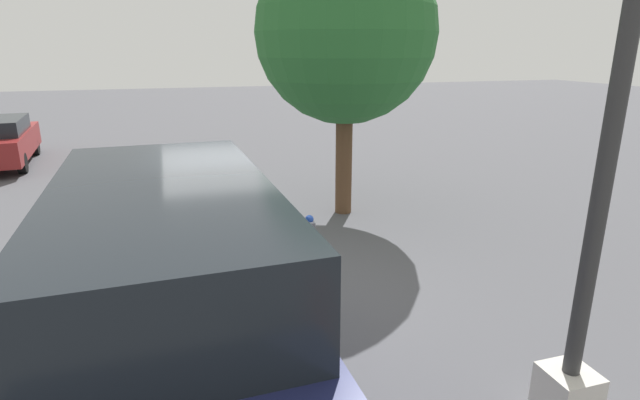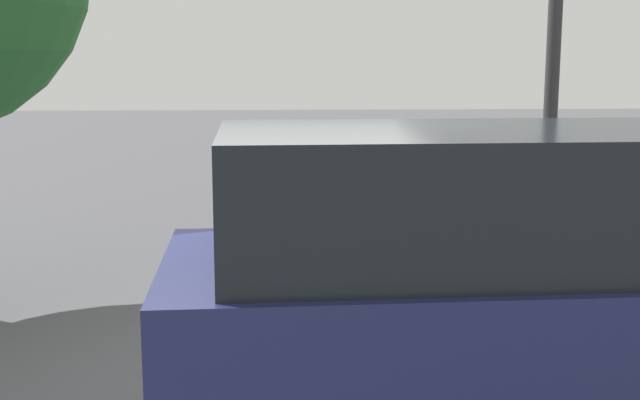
{
  "view_description": "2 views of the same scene",
  "coord_description": "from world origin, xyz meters",
  "views": [
    {
      "loc": [
        6.02,
        -1.15,
        3.33
      ],
      "look_at": [
        0.06,
        0.68,
        1.43
      ],
      "focal_mm": 28.0,
      "sensor_mm": 36.0,
      "label": 1
    },
    {
      "loc": [
        0.12,
        -6.09,
        2.62
      ],
      "look_at": [
        0.53,
        0.77,
        1.45
      ],
      "focal_mm": 45.0,
      "sensor_mm": 36.0,
      "label": 2
    }
  ],
  "objects": [
    {
      "name": "ground_plane",
      "position": [
        0.0,
        0.0,
        0.0
      ],
      "size": [
        80.0,
        80.0,
        0.0
      ],
      "primitive_type": "plane",
      "color": "#4C4C51"
    },
    {
      "name": "parked_van",
      "position": [
        1.8,
        -1.25,
        1.19
      ],
      "size": [
        4.86,
        2.1,
        2.23
      ],
      "rotation": [
        0.0,
        0.0,
        0.03
      ],
      "color": "navy",
      "rests_on": "ground"
    },
    {
      "name": "parking_meter_near",
      "position": [
        0.32,
        0.46,
        0.97
      ],
      "size": [
        0.21,
        0.12,
        1.32
      ],
      "rotation": [
        0.0,
        0.0,
        -0.05
      ],
      "color": "#9E9EA3",
      "rests_on": "ground"
    },
    {
      "name": "lamp_post",
      "position": [
        3.02,
        2.13,
        1.73
      ],
      "size": [
        0.44,
        0.44,
        5.71
      ],
      "color": "beige",
      "rests_on": "ground"
    }
  ]
}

